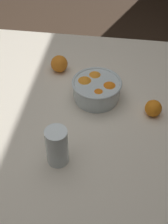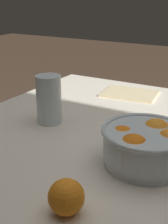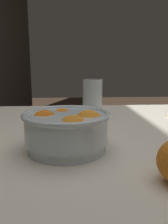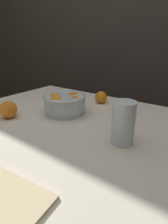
{
  "view_description": "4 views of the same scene",
  "coord_description": "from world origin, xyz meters",
  "px_view_note": "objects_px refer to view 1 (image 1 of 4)",
  "views": [
    {
      "loc": [
        0.96,
        0.22,
        1.64
      ],
      "look_at": [
        0.11,
        0.1,
        0.79
      ],
      "focal_mm": 50.0,
      "sensor_mm": 36.0,
      "label": 1
    },
    {
      "loc": [
        -0.26,
        0.78,
        1.11
      ],
      "look_at": [
        0.16,
        0.05,
        0.78
      ],
      "focal_mm": 50.0,
      "sensor_mm": 36.0,
      "label": 2
    },
    {
      "loc": [
        -0.57,
        0.12,
        0.92
      ],
      "look_at": [
        0.15,
        0.08,
        0.77
      ],
      "focal_mm": 35.0,
      "sensor_mm": 36.0,
      "label": 3
    },
    {
      "loc": [
        0.5,
        -0.48,
        1.04
      ],
      "look_at": [
        0.09,
        0.09,
        0.77
      ],
      "focal_mm": 28.0,
      "sensor_mm": 36.0,
      "label": 4
    }
  ],
  "objects_px": {
    "fruit_bowl": "(97,89)",
    "juice_glass": "(57,147)",
    "orange_loose_near_bowl": "(153,108)",
    "orange_loose_front": "(59,64)"
  },
  "relations": [
    {
      "from": "orange_loose_near_bowl",
      "to": "orange_loose_front",
      "type": "distance_m",
      "value": 0.5
    },
    {
      "from": "juice_glass",
      "to": "orange_loose_front",
      "type": "height_order",
      "value": "juice_glass"
    },
    {
      "from": "fruit_bowl",
      "to": "juice_glass",
      "type": "xyz_separation_m",
      "value": [
        0.35,
        -0.1,
        0.02
      ]
    },
    {
      "from": "fruit_bowl",
      "to": "juice_glass",
      "type": "bearing_deg",
      "value": -15.62
    },
    {
      "from": "juice_glass",
      "to": "orange_loose_near_bowl",
      "type": "distance_m",
      "value": 0.45
    },
    {
      "from": "orange_loose_near_bowl",
      "to": "orange_loose_front",
      "type": "xyz_separation_m",
      "value": [
        -0.24,
        -0.44,
        0.01
      ]
    },
    {
      "from": "fruit_bowl",
      "to": "orange_loose_front",
      "type": "bearing_deg",
      "value": -131.19
    },
    {
      "from": "orange_loose_near_bowl",
      "to": "orange_loose_front",
      "type": "relative_size",
      "value": 0.87
    },
    {
      "from": "juice_glass",
      "to": "fruit_bowl",
      "type": "bearing_deg",
      "value": 164.38
    },
    {
      "from": "orange_loose_front",
      "to": "juice_glass",
      "type": "bearing_deg",
      "value": 10.77
    }
  ]
}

